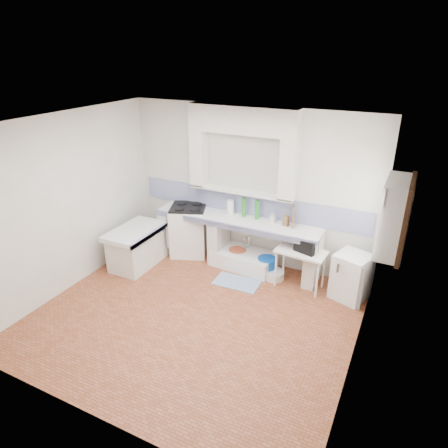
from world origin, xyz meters
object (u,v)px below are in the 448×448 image
at_px(sink, 244,260).
at_px(side_table, 300,269).
at_px(fridge, 351,277).
at_px(stove, 189,231).

bearing_deg(sink, side_table, -6.16).
distance_m(sink, fridge, 1.91).
height_order(stove, fridge, stove).
bearing_deg(side_table, fridge, 7.29).
height_order(sink, fridge, fridge).
bearing_deg(fridge, stove, -165.19).
xyz_separation_m(stove, sink, (1.16, -0.03, -0.33)).
height_order(stove, sink, stove).
bearing_deg(stove, fridge, -24.88).
distance_m(sink, side_table, 1.12).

